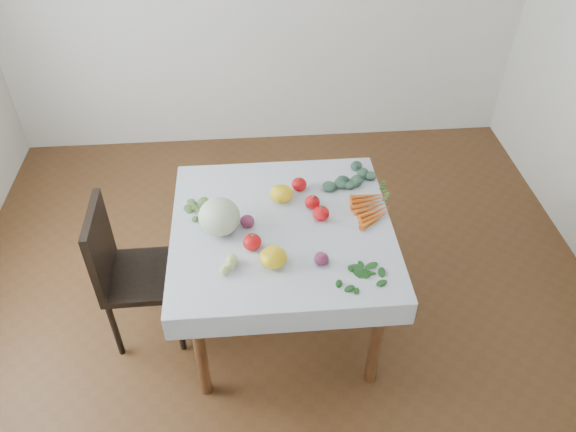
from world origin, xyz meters
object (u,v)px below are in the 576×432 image
cabbage (219,217)px  carrot_bunch (372,208)px  chair (125,267)px  heirloom_back (281,194)px  table (282,240)px

cabbage → carrot_bunch: cabbage is taller
chair → heirloom_back: bearing=12.9°
cabbage → heirloom_back: 0.40m
heirloom_back → carrot_bunch: bearing=-14.7°
chair → heirloom_back: (0.85, 0.19, 0.29)m
chair → heirloom_back: size_ratio=7.22×
table → chair: 0.85m
table → cabbage: size_ratio=4.80×
table → carrot_bunch: 0.50m
carrot_bunch → heirloom_back: bearing=165.3°
chair → cabbage: bearing=-2.8°
cabbage → heirloom_back: size_ratio=1.69×
chair → carrot_bunch: chair is taller
table → carrot_bunch: size_ratio=3.44×
carrot_bunch → chair: bearing=-176.9°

